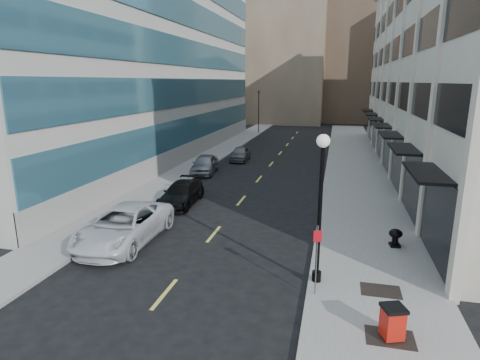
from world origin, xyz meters
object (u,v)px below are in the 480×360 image
at_px(car_grey_sedan, 240,154).
at_px(sign_post, 317,251).
at_px(trash_bin, 393,321).
at_px(urn_planter, 395,236).
at_px(car_black_pickup, 181,194).
at_px(car_silver_sedan, 205,164).
at_px(car_white_van, 124,225).
at_px(traffic_signal, 259,94).
at_px(lamppost, 321,196).

distance_m(car_grey_sedan, sign_post, 25.51).
distance_m(trash_bin, urn_planter, 7.22).
relative_size(car_black_pickup, sign_post, 1.84).
xyz_separation_m(car_silver_sedan, car_grey_sedan, (1.60, 6.02, -0.10)).
relative_size(car_white_van, sign_post, 2.39).
xyz_separation_m(car_white_van, sign_post, (9.10, -3.01, 0.94)).
height_order(traffic_signal, lamppost, traffic_signal).
relative_size(car_white_van, car_grey_sedan, 1.57).
distance_m(car_white_van, car_grey_sedan, 21.03).
bearing_deg(sign_post, trash_bin, -62.30).
xyz_separation_m(car_grey_sedan, trash_bin, (10.83, -26.01, 0.04)).
xyz_separation_m(car_white_van, trash_bin, (11.42, -5.00, -0.15)).
relative_size(car_silver_sedan, trash_bin, 4.39).
xyz_separation_m(traffic_signal, trash_bin, (13.13, -47.00, -5.01)).
distance_m(car_black_pickup, sign_post, 12.84).
height_order(car_black_pickup, car_grey_sedan, car_black_pickup).
xyz_separation_m(car_grey_sedan, urn_planter, (11.80, -18.86, -0.02)).
relative_size(traffic_signal, car_white_van, 1.13).
bearing_deg(car_silver_sedan, urn_planter, -50.51).
bearing_deg(sign_post, lamppost, 68.22).
relative_size(lamppost, urn_planter, 6.91).
relative_size(car_white_van, urn_planter, 7.47).
bearing_deg(trash_bin, lamppost, 107.46).
distance_m(trash_bin, lamppost, 4.71).
relative_size(car_grey_sedan, trash_bin, 3.80).
bearing_deg(car_grey_sedan, urn_planter, -59.63).
height_order(car_silver_sedan, lamppost, lamppost).
distance_m(trash_bin, sign_post, 3.25).
bearing_deg(lamppost, car_white_van, 167.60).
bearing_deg(car_silver_sedan, sign_post, -67.43).
xyz_separation_m(traffic_signal, car_white_van, (1.70, -42.00, -4.86)).
relative_size(car_silver_sedan, lamppost, 0.79).
bearing_deg(car_grey_sedan, traffic_signal, 94.60).
bearing_deg(trash_bin, car_grey_sedan, 92.23).
distance_m(lamppost, urn_planter, 6.02).
bearing_deg(lamppost, trash_bin, -52.17).
relative_size(trash_bin, sign_post, 0.40).
bearing_deg(sign_post, urn_planter, 35.62).
xyz_separation_m(trash_bin, urn_planter, (0.97, 7.15, -0.05)).
distance_m(lamppost, sign_post, 1.98).
bearing_deg(car_white_van, car_silver_sedan, 93.75).
bearing_deg(lamppost, car_silver_sedan, 120.72).
bearing_deg(sign_post, traffic_signal, 81.71).
xyz_separation_m(traffic_signal, car_grey_sedan, (2.30, -20.98, -5.05)).
bearing_deg(trash_bin, car_black_pickup, 113.93).
bearing_deg(car_grey_sedan, lamppost, -71.39).
bearing_deg(traffic_signal, car_silver_sedan, -88.51).
bearing_deg(sign_post, car_white_van, 139.92).
bearing_deg(car_white_van, urn_planter, 9.77).
bearing_deg(lamppost, urn_planter, 51.53).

